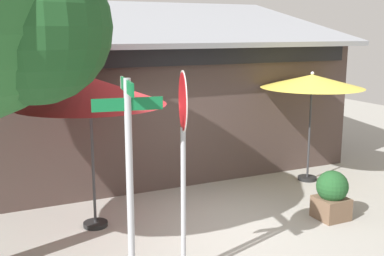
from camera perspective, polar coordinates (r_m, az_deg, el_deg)
name	(u,v)px	position (r m, az deg, el deg)	size (l,w,h in m)	color
ground_plane	(211,230)	(8.78, 2.32, -12.17)	(28.00, 28.00, 0.10)	#9E9B93
cafe_building	(151,97)	(12.63, -4.89, 3.69)	(9.55, 5.27, 4.36)	#473833
street_sign_post	(129,167)	(6.04, -7.55, -4.72)	(0.87, 0.93, 2.93)	#A8AAB2
stop_sign	(183,135)	(6.40, -1.08, -0.88)	(0.25, 0.80, 2.98)	#A8AAB2
patio_umbrella_crimson_left	(90,91)	(8.34, -12.19, 4.32)	(2.65, 2.65, 2.79)	black
patio_umbrella_mustard_center	(312,82)	(11.22, 14.24, 5.36)	(2.36, 2.36, 2.58)	black
sidewalk_planter	(332,195)	(9.36, 16.46, -7.68)	(0.60, 0.60, 0.93)	brown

